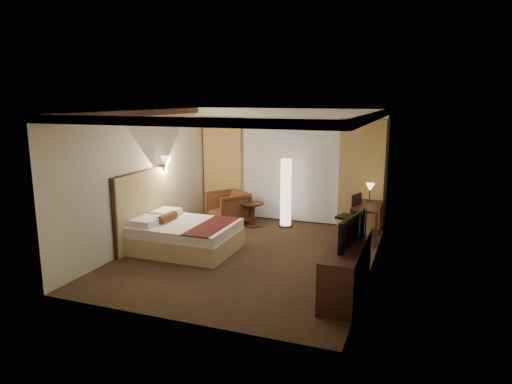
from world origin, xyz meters
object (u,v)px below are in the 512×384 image
(armchair, at_px, (228,206))
(desk, at_px, (366,222))
(bed, at_px, (186,237))
(office_chair, at_px, (348,215))
(dresser, at_px, (346,268))
(television, at_px, (346,224))
(side_table, at_px, (253,214))
(floor_lamp, at_px, (286,193))

(armchair, height_order, desk, armchair)
(bed, distance_m, desk, 3.74)
(bed, bearing_deg, armchair, 90.72)
(bed, distance_m, office_chair, 3.40)
(armchair, height_order, dresser, armchair)
(desk, relative_size, television, 1.00)
(desk, bearing_deg, dresser, -88.98)
(side_table, distance_m, television, 4.00)
(armchair, distance_m, television, 4.44)
(bed, bearing_deg, side_table, 73.43)
(floor_lamp, relative_size, dresser, 0.81)
(armchair, relative_size, desk, 0.77)
(side_table, distance_m, dresser, 3.94)
(desk, height_order, office_chair, office_chair)
(bed, relative_size, office_chair, 1.89)
(side_table, bearing_deg, floor_lamp, 18.59)
(bed, xyz_separation_m, desk, (3.20, 1.93, 0.10))
(desk, bearing_deg, television, -89.59)
(office_chair, height_order, television, television)
(floor_lamp, xyz_separation_m, television, (1.89, -3.16, 0.28))
(armchair, relative_size, office_chair, 0.85)
(bed, height_order, office_chair, office_chair)
(bed, distance_m, floor_lamp, 2.70)
(armchair, xyz_separation_m, desk, (3.23, -0.15, -0.05))
(armchair, bearing_deg, dresser, -4.30)
(bed, height_order, television, television)
(side_table, bearing_deg, bed, -106.57)
(floor_lamp, distance_m, television, 3.69)
(floor_lamp, relative_size, desk, 1.46)
(armchair, distance_m, desk, 3.23)
(office_chair, bearing_deg, dresser, -62.81)
(armchair, distance_m, office_chair, 2.86)
(office_chair, bearing_deg, floor_lamp, -177.05)
(bed, relative_size, floor_lamp, 1.18)
(bed, relative_size, armchair, 2.23)
(office_chair, relative_size, dresser, 0.51)
(desk, xyz_separation_m, television, (0.02, -2.80, 0.70))
(desk, bearing_deg, side_table, 177.36)
(floor_lamp, height_order, office_chair, floor_lamp)
(bed, xyz_separation_m, armchair, (-0.03, 2.08, 0.15))
(side_table, bearing_deg, dresser, -47.88)
(side_table, relative_size, dresser, 0.28)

